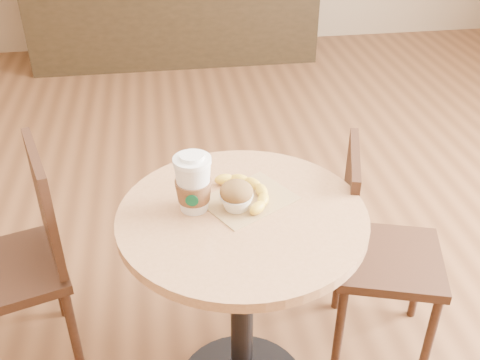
{
  "coord_description": "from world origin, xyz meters",
  "views": [
    {
      "loc": [
        -0.16,
        -1.3,
        1.64
      ],
      "look_at": [
        0.04,
        -0.05,
        0.83
      ],
      "focal_mm": 42.0,
      "sensor_mm": 36.0,
      "label": 1
    }
  ],
  "objects": [
    {
      "name": "coffee_cup",
      "position": [
        -0.09,
        -0.05,
        0.83
      ],
      "size": [
        0.1,
        0.1,
        0.17
      ],
      "rotation": [
        0.0,
        0.0,
        -0.17
      ],
      "color": "silver",
      "rests_on": "cafe_table"
    },
    {
      "name": "banana",
      "position": [
        0.05,
        -0.02,
        0.77
      ],
      "size": [
        0.22,
        0.25,
        0.03
      ],
      "primitive_type": null,
      "rotation": [
        0.0,
        0.0,
        0.34
      ],
      "color": "gold",
      "rests_on": "kraft_bag"
    },
    {
      "name": "chair_left",
      "position": [
        -0.65,
        0.19,
        0.45
      ],
      "size": [
        0.45,
        0.45,
        0.82
      ],
      "rotation": [
        0.0,
        0.0,
        -1.28
      ],
      "color": "#392013",
      "rests_on": "ground"
    },
    {
      "name": "kraft_bag",
      "position": [
        0.06,
        -0.03,
        0.75
      ],
      "size": [
        0.3,
        0.28,
        0.0
      ],
      "primitive_type": "cube",
      "rotation": [
        0.0,
        0.0,
        0.52
      ],
      "color": "#A07D4D",
      "rests_on": "cafe_table"
    },
    {
      "name": "muffin",
      "position": [
        0.02,
        -0.07,
        0.79
      ],
      "size": [
        0.09,
        0.09,
        0.08
      ],
      "color": "white",
      "rests_on": "kraft_bag"
    },
    {
      "name": "chair_right",
      "position": [
        0.51,
        0.07,
        0.44
      ],
      "size": [
        0.44,
        0.44,
        0.79
      ],
      "rotation": [
        0.0,
        0.0,
        1.27
      ],
      "color": "#392013",
      "rests_on": "ground"
    },
    {
      "name": "cafe_table",
      "position": [
        0.04,
        -0.09,
        0.53
      ],
      "size": [
        0.68,
        0.68,
        0.75
      ],
      "color": "black",
      "rests_on": "ground"
    }
  ]
}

